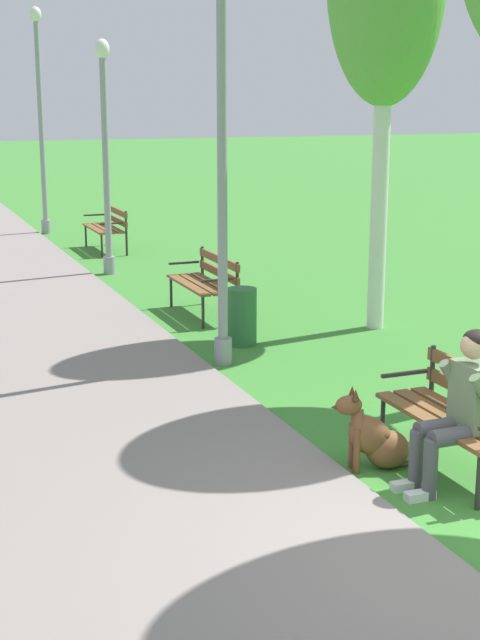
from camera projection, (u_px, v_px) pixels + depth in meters
park_bench_near at (460, 410)px, 7.41m from camera, size 0.55×1.50×0.85m
park_bench_mid at (207, 279)px, 12.71m from camera, size 0.55×1.50×0.85m
park_bench_far at (108, 225)px, 18.05m from camera, size 0.55×1.50×0.85m
person_seated_on_near_bench at (461, 404)px, 7.03m from camera, size 0.74×0.49×1.25m
dog_brown at (376, 439)px, 7.49m from camera, size 0.83×0.35×0.71m
lamp_post_near at (222, 153)px, 9.96m from camera, size 0.24×0.24×4.56m
lamp_post_mid at (106, 155)px, 15.35m from camera, size 0.24×0.24×3.86m
lamp_post_far at (41, 119)px, 19.87m from camera, size 0.24×0.24×4.78m
litter_bin at (242, 317)px, 11.24m from camera, size 0.36×0.36×0.70m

